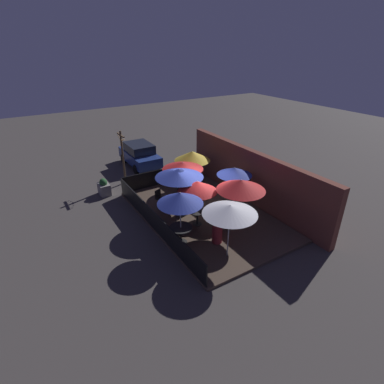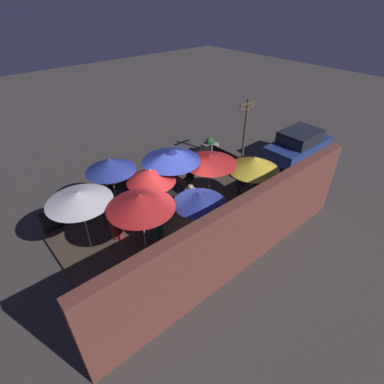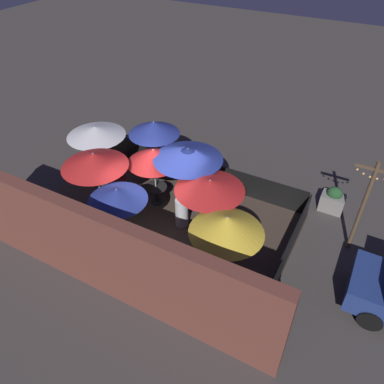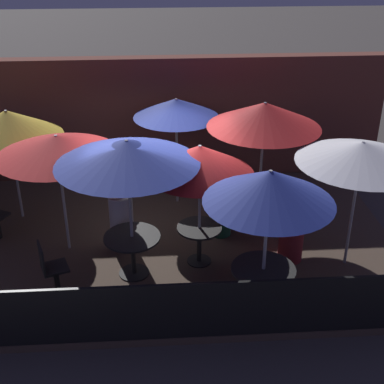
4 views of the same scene
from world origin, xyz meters
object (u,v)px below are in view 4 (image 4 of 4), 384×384
object	(u,v)px
patio_umbrella_5	(176,108)
patio_chair_0	(51,267)
patio_umbrella_0	(200,160)
patron_1	(292,233)
patio_umbrella_2	(270,186)
patio_umbrella_4	(362,152)
patio_umbrella_1	(127,152)
patio_umbrella_3	(264,115)
patron_0	(122,220)
patio_umbrella_6	(57,145)
patio_umbrella_7	(8,124)
dining_table_1	(132,244)
dining_table_0	(199,235)
patron_2	(221,209)
dining_table_2	(263,277)

from	to	relation	value
patio_umbrella_5	patio_chair_0	distance (m)	4.05
patio_umbrella_0	patron_1	bearing A→B (deg)	-0.96
patio_umbrella_2	patio_umbrella_4	xyz separation A→B (m)	(1.72, 1.15, -0.03)
patio_umbrella_1	patron_1	distance (m)	3.27
patio_umbrella_3	patron_1	world-z (taller)	patio_umbrella_3
patio_umbrella_3	patio_umbrella_4	xyz separation A→B (m)	(1.28, -1.59, -0.11)
patron_0	patio_umbrella_2	bearing A→B (deg)	46.24
patio_umbrella_2	patron_0	bearing A→B (deg)	138.85
patio_umbrella_6	patio_umbrella_7	xyz separation A→B (m)	(-1.11, 1.26, -0.05)
patio_umbrella_0	patio_umbrella_4	xyz separation A→B (m)	(2.57, -0.21, 0.14)
dining_table_1	patron_0	bearing A→B (deg)	104.62
patio_umbrella_1	patio_umbrella_4	world-z (taller)	patio_umbrella_1
patio_umbrella_5	patio_umbrella_2	bearing A→B (deg)	-72.76
patio_umbrella_3	patron_0	world-z (taller)	patio_umbrella_3
dining_table_0	patron_2	xyz separation A→B (m)	(0.48, 0.92, -0.01)
patio_chair_0	patron_1	distance (m)	4.11
patron_2	patio_umbrella_3	bearing A→B (deg)	-83.27
dining_table_0	patio_umbrella_1	bearing A→B (deg)	-166.18
patio_chair_0	dining_table_0	bearing A→B (deg)	-3.03
patio_umbrella_7	patio_umbrella_4	bearing A→B (deg)	-18.89
patio_umbrella_2	patron_1	size ratio (longest dim) A/B	1.96
patron_1	patio_umbrella_5	bearing A→B (deg)	-122.67
patio_umbrella_7	dining_table_0	bearing A→B (deg)	-28.13
patio_umbrella_4	patron_1	size ratio (longest dim) A/B	1.88
patio_umbrella_6	dining_table_0	size ratio (longest dim) A/B	2.86
patio_umbrella_2	patron_0	world-z (taller)	patio_umbrella_2
patio_umbrella_2	patio_chair_0	bearing A→B (deg)	169.49
patio_umbrella_0	patio_umbrella_1	world-z (taller)	patio_umbrella_1
patio_umbrella_1	patron_1	bearing A→B (deg)	5.25
patio_umbrella_6	dining_table_1	distance (m)	2.09
patio_umbrella_6	patio_umbrella_2	bearing A→B (deg)	-31.45
patio_umbrella_0	patio_umbrella_7	bearing A→B (deg)	151.87
patio_umbrella_4	patio_umbrella_3	bearing A→B (deg)	128.81
patio_umbrella_2	patron_2	size ratio (longest dim) A/B	1.94
patio_umbrella_7	patron_2	bearing A→B (deg)	-13.33
patio_umbrella_4	dining_table_2	world-z (taller)	patio_umbrella_4
patio_umbrella_1	patron_2	distance (m)	2.65
dining_table_1	patron_1	size ratio (longest dim) A/B	0.77
patio_umbrella_5	dining_table_0	distance (m)	2.78
dining_table_2	patio_chair_0	size ratio (longest dim) A/B	1.02
patio_umbrella_3	patron_0	xyz separation A→B (m)	(-2.67, -0.80, -1.65)
patio_umbrella_2	patio_umbrella_3	bearing A→B (deg)	80.78
patio_umbrella_3	patio_umbrella_5	size ratio (longest dim) A/B	1.08
dining_table_0	patio_chair_0	world-z (taller)	patio_chair_0
patio_umbrella_6	dining_table_0	world-z (taller)	patio_umbrella_6
patio_chair_0	patio_umbrella_6	bearing A→B (deg)	67.10
patio_umbrella_0	dining_table_2	xyz separation A→B (m)	(0.85, -1.37, -1.36)
patio_umbrella_6	patron_0	bearing A→B (deg)	-1.57
patio_umbrella_3	dining_table_2	xyz separation A→B (m)	(-0.44, -2.74, -1.61)
patio_umbrella_6	patron_1	distance (m)	4.31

